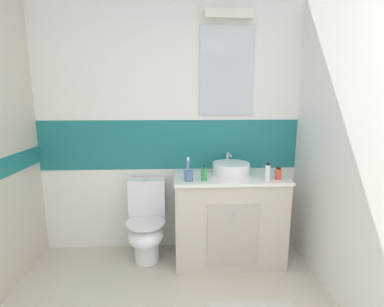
{
  "coord_description": "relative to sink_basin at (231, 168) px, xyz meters",
  "views": [
    {
      "loc": [
        0.08,
        -0.4,
        1.56
      ],
      "look_at": [
        0.2,
        1.85,
        1.12
      ],
      "focal_mm": 26.18,
      "sensor_mm": 36.0,
      "label": 1
    }
  ],
  "objects": [
    {
      "name": "wall_back_tiled",
      "position": [
        -0.57,
        0.3,
        0.35
      ],
      "size": [
        3.2,
        0.2,
        2.5
      ],
      "color": "white",
      "rests_on": "ground_plane"
    },
    {
      "name": "vanity_cabinet",
      "position": [
        -0.02,
        -0.02,
        -0.49
      ],
      "size": [
        1.04,
        0.56,
        0.85
      ],
      "color": "beige",
      "rests_on": "ground_plane"
    },
    {
      "name": "sink_basin",
      "position": [
        0.0,
        0.0,
        0.0
      ],
      "size": [
        0.35,
        0.39,
        0.18
      ],
      "color": "white",
      "rests_on": "vanity_cabinet"
    },
    {
      "name": "toilet",
      "position": [
        -0.81,
        0.01,
        -0.55
      ],
      "size": [
        0.37,
        0.5,
        0.79
      ],
      "color": "white",
      "rests_on": "ground_plane"
    },
    {
      "name": "toothbrush_cup",
      "position": [
        -0.41,
        -0.19,
        -0.01
      ],
      "size": [
        0.08,
        0.08,
        0.21
      ],
      "color": "#4C7299",
      "rests_on": "vanity_cabinet"
    },
    {
      "name": "soap_dispenser",
      "position": [
        -0.27,
        -0.18,
        -0.0
      ],
      "size": [
        0.05,
        0.05,
        0.15
      ],
      "color": "green",
      "rests_on": "vanity_cabinet"
    },
    {
      "name": "lotion_bottle_short",
      "position": [
        0.39,
        -0.18,
        -0.01
      ],
      "size": [
        0.06,
        0.06,
        0.11
      ],
      "color": "#D84C33",
      "rests_on": "vanity_cabinet"
    },
    {
      "name": "deodorant_spray_can",
      "position": [
        0.29,
        -0.19,
        0.01
      ],
      "size": [
        0.05,
        0.05,
        0.15
      ],
      "color": "white",
      "rests_on": "vanity_cabinet"
    }
  ]
}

